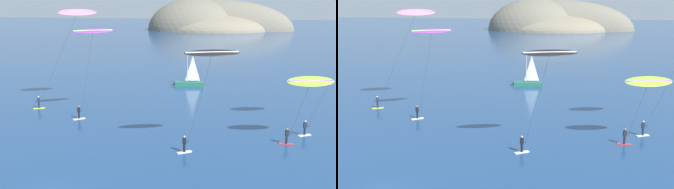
% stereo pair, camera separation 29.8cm
% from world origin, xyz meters
% --- Properties ---
extents(headland_island, '(70.36, 53.39, 30.28)m').
position_xyz_m(headland_island, '(-5.19, 183.81, 0.00)').
color(headland_island, '#7A705B').
rests_on(headland_island, ground).
extents(sailboat_near, '(5.97, 2.11, 5.70)m').
position_xyz_m(sailboat_near, '(3.82, 43.85, 0.64)').
color(sailboat_near, '#23664C').
rests_on(sailboat_near, ground).
extents(kitesurfer_black, '(5.82, 2.90, 9.95)m').
position_xyz_m(kitesurfer_black, '(10.59, 12.51, 8.76)').
color(kitesurfer_black, silver).
rests_on(kitesurfer_black, ground).
extents(kitesurfer_purple, '(4.90, 3.62, 11.08)m').
position_xyz_m(kitesurfer_purple, '(-4.55, 21.80, 9.71)').
color(kitesurfer_purple, silver).
rests_on(kitesurfer_purple, ground).
extents(kitesurfer_pink, '(8.43, 4.90, 13.27)m').
position_xyz_m(kitesurfer_pink, '(-8.87, 26.92, 11.92)').
color(kitesurfer_pink, yellow).
rests_on(kitesurfer_pink, ground).
extents(kitesurfer_lime, '(5.28, 2.61, 7.01)m').
position_xyz_m(kitesurfer_lime, '(20.11, 16.68, 6.02)').
color(kitesurfer_lime, red).
rests_on(kitesurfer_lime, ground).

